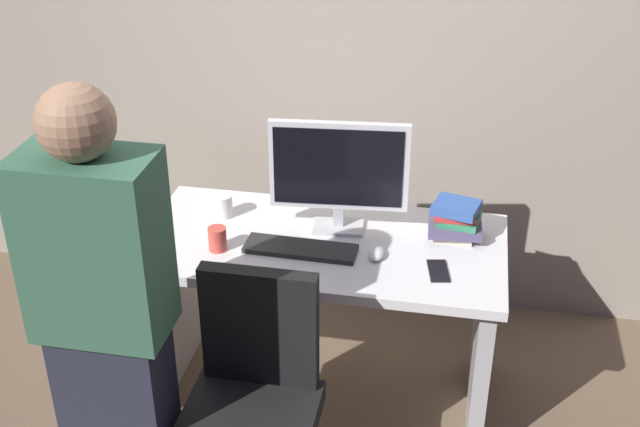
{
  "coord_description": "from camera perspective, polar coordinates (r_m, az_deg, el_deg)",
  "views": [
    {
      "loc": [
        0.51,
        -2.71,
        2.38
      ],
      "look_at": [
        0.0,
        -0.05,
        0.89
      ],
      "focal_mm": 46.32,
      "sensor_mm": 36.0,
      "label": 1
    }
  ],
  "objects": [
    {
      "name": "cell_phone",
      "position": [
        3.05,
        8.16,
        -3.94
      ],
      "size": [
        0.1,
        0.15,
        0.01
      ],
      "primitive_type": "cube",
      "rotation": [
        0.0,
        0.0,
        0.18
      ],
      "color": "black",
      "rests_on": "desk"
    },
    {
      "name": "book_stack",
      "position": [
        3.24,
        9.36,
        -0.48
      ],
      "size": [
        0.21,
        0.18,
        0.15
      ],
      "color": "beige",
      "rests_on": "desk"
    },
    {
      "name": "mouse",
      "position": [
        3.11,
        3.91,
        -2.77
      ],
      "size": [
        0.06,
        0.1,
        0.03
      ],
      "primitive_type": "ellipsoid",
      "color": "white",
      "rests_on": "desk"
    },
    {
      "name": "cup_by_monitor",
      "position": [
        3.39,
        -6.71,
        0.53
      ],
      "size": [
        0.08,
        0.08,
        0.09
      ],
      "primitive_type": "cylinder",
      "color": "white",
      "rests_on": "desk"
    },
    {
      "name": "desk",
      "position": [
        3.33,
        0.16,
        -5.31
      ],
      "size": [
        1.42,
        0.7,
        0.74
      ],
      "color": "white",
      "rests_on": "ground"
    },
    {
      "name": "office_chair",
      "position": [
        2.88,
        -4.67,
        -14.04
      ],
      "size": [
        0.52,
        0.52,
        0.94
      ],
      "color": "black",
      "rests_on": "ground"
    },
    {
      "name": "monitor",
      "position": [
        3.18,
        1.31,
        2.98
      ],
      "size": [
        0.54,
        0.16,
        0.46
      ],
      "color": "silver",
      "rests_on": "desk"
    },
    {
      "name": "keyboard",
      "position": [
        3.14,
        -1.35,
        -2.44
      ],
      "size": [
        0.43,
        0.14,
        0.02
      ],
      "primitive_type": "cube",
      "rotation": [
        0.0,
        0.0,
        -0.03
      ],
      "color": "#262626",
      "rests_on": "desk"
    },
    {
      "name": "ground_plane",
      "position": [
        3.64,
        0.15,
        -11.94
      ],
      "size": [
        9.0,
        9.0,
        0.0
      ],
      "primitive_type": "plane",
      "color": "brown"
    },
    {
      "name": "person_at_desk",
      "position": [
        2.65,
        -14.47,
        -7.8
      ],
      "size": [
        0.4,
        0.24,
        1.64
      ],
      "color": "#262838",
      "rests_on": "ground"
    },
    {
      "name": "cup_near_keyboard",
      "position": [
        3.16,
        -7.1,
        -1.75
      ],
      "size": [
        0.07,
        0.07,
        0.09
      ],
      "primitive_type": "cylinder",
      "color": "#D84C3F",
      "rests_on": "desk"
    }
  ]
}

